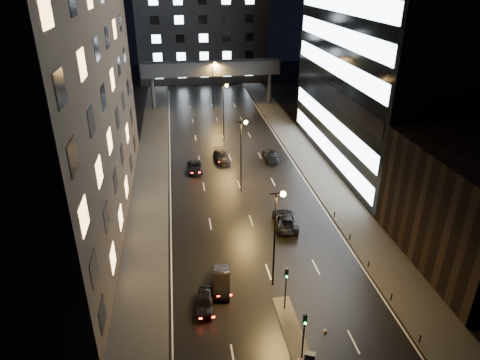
{
  "coord_description": "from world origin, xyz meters",
  "views": [
    {
      "loc": [
        -8.11,
        -23.97,
        27.32
      ],
      "look_at": [
        -0.87,
        23.28,
        4.0
      ],
      "focal_mm": 32.0,
      "sensor_mm": 36.0,
      "label": 1
    }
  ],
  "objects_px": {
    "car_away_c": "(195,167)",
    "car_toward_a": "(285,220)",
    "car_away_a": "(205,302)",
    "car_away_b": "(222,281)",
    "car_away_d": "(221,156)",
    "utility_cabinet": "(310,359)",
    "car_toward_b": "(271,155)"
  },
  "relations": [
    {
      "from": "car_away_a",
      "to": "car_away_c",
      "type": "bearing_deg",
      "value": 93.83
    },
    {
      "from": "car_away_c",
      "to": "car_toward_b",
      "type": "xyz_separation_m",
      "value": [
        12.32,
        2.65,
        0.12
      ]
    },
    {
      "from": "car_toward_a",
      "to": "car_away_b",
      "type": "bearing_deg",
      "value": 54.57
    },
    {
      "from": "car_away_c",
      "to": "utility_cabinet",
      "type": "height_order",
      "value": "car_away_c"
    },
    {
      "from": "car_away_a",
      "to": "car_away_b",
      "type": "height_order",
      "value": "car_away_b"
    },
    {
      "from": "car_toward_b",
      "to": "utility_cabinet",
      "type": "height_order",
      "value": "car_toward_b"
    },
    {
      "from": "car_away_a",
      "to": "utility_cabinet",
      "type": "distance_m",
      "value": 10.6
    },
    {
      "from": "car_away_c",
      "to": "car_toward_b",
      "type": "relative_size",
      "value": 0.88
    },
    {
      "from": "car_away_b",
      "to": "utility_cabinet",
      "type": "distance_m",
      "value": 11.55
    },
    {
      "from": "car_away_d",
      "to": "utility_cabinet",
      "type": "xyz_separation_m",
      "value": [
        2.2,
        -40.52,
        -0.03
      ]
    },
    {
      "from": "car_away_d",
      "to": "car_toward_a",
      "type": "xyz_separation_m",
      "value": [
        5.29,
        -20.57,
        0.03
      ]
    },
    {
      "from": "car_away_a",
      "to": "car_toward_b",
      "type": "xyz_separation_m",
      "value": [
        13.1,
        32.22,
        0.12
      ]
    },
    {
      "from": "car_away_c",
      "to": "car_away_d",
      "type": "xyz_separation_m",
      "value": [
        4.43,
        3.37,
        0.09
      ]
    },
    {
      "from": "car_away_c",
      "to": "car_toward_a",
      "type": "distance_m",
      "value": 19.76
    },
    {
      "from": "car_away_c",
      "to": "car_toward_a",
      "type": "relative_size",
      "value": 0.84
    },
    {
      "from": "car_away_b",
      "to": "car_toward_b",
      "type": "xyz_separation_m",
      "value": [
        11.28,
        29.7,
        0.02
      ]
    },
    {
      "from": "utility_cabinet",
      "to": "car_away_d",
      "type": "bearing_deg",
      "value": 115.24
    },
    {
      "from": "car_away_b",
      "to": "car_away_c",
      "type": "bearing_deg",
      "value": 100.0
    },
    {
      "from": "car_away_d",
      "to": "car_toward_b",
      "type": "distance_m",
      "value": 7.92
    },
    {
      "from": "car_away_a",
      "to": "car_toward_b",
      "type": "relative_size",
      "value": 0.72
    },
    {
      "from": "car_away_b",
      "to": "car_toward_b",
      "type": "height_order",
      "value": "car_toward_b"
    },
    {
      "from": "car_away_b",
      "to": "car_toward_b",
      "type": "relative_size",
      "value": 0.85
    },
    {
      "from": "car_away_b",
      "to": "car_toward_a",
      "type": "height_order",
      "value": "car_toward_a"
    },
    {
      "from": "car_toward_a",
      "to": "car_away_a",
      "type": "bearing_deg",
      "value": 55.65
    },
    {
      "from": "car_away_a",
      "to": "car_toward_b",
      "type": "distance_m",
      "value": 34.78
    },
    {
      "from": "car_away_b",
      "to": "car_away_d",
      "type": "relative_size",
      "value": 0.88
    },
    {
      "from": "car_toward_a",
      "to": "car_toward_b",
      "type": "distance_m",
      "value": 20.02
    },
    {
      "from": "car_toward_a",
      "to": "utility_cabinet",
      "type": "relative_size",
      "value": 4.93
    },
    {
      "from": "car_toward_b",
      "to": "utility_cabinet",
      "type": "bearing_deg",
      "value": 85.18
    },
    {
      "from": "car_away_b",
      "to": "utility_cabinet",
      "type": "height_order",
      "value": "car_away_b"
    },
    {
      "from": "car_away_a",
      "to": "car_toward_a",
      "type": "xyz_separation_m",
      "value": [
        10.5,
        12.38,
        0.13
      ]
    },
    {
      "from": "car_toward_b",
      "to": "utility_cabinet",
      "type": "relative_size",
      "value": 4.66
    }
  ]
}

